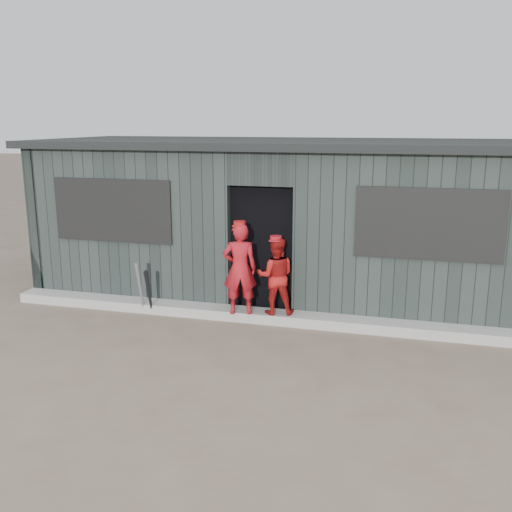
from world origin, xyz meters
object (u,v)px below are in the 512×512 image
(bat_mid, at_px, (141,291))
(player_grey_back, at_px, (305,277))
(dugout, at_px, (281,218))
(player_red_left, at_px, (240,269))
(player_red_right, at_px, (276,276))
(bat_left, at_px, (140,288))
(bat_right, at_px, (149,293))

(bat_mid, relative_size, player_grey_back, 0.62)
(player_grey_back, xyz_separation_m, dugout, (-0.63, 1.09, 0.72))
(player_red_left, relative_size, dugout, 0.16)
(player_grey_back, bearing_deg, bat_mid, 21.68)
(player_red_left, height_order, player_red_right, player_red_left)
(bat_mid, xyz_separation_m, player_red_right, (2.14, 0.08, 0.37))
(bat_mid, bearing_deg, bat_left, -65.42)
(bat_mid, bearing_deg, player_red_left, -2.21)
(player_red_left, bearing_deg, bat_mid, -18.79)
(player_grey_back, distance_m, dugout, 1.45)
(bat_right, bearing_deg, player_grey_back, 20.39)
(bat_right, bearing_deg, bat_left, 176.62)
(bat_mid, xyz_separation_m, player_red_left, (1.63, -0.06, 0.48))
(bat_left, distance_m, player_grey_back, 2.55)
(bat_left, relative_size, player_red_left, 0.64)
(player_grey_back, bearing_deg, bat_right, 26.11)
(bat_left, xyz_separation_m, bat_right, (0.14, -0.01, -0.06))
(bat_left, xyz_separation_m, bat_mid, (-0.06, 0.13, -0.08))
(bat_mid, relative_size, player_red_right, 0.62)
(bat_left, bearing_deg, player_red_left, 2.33)
(player_red_right, relative_size, dugout, 0.14)
(bat_left, relative_size, dugout, 0.10)
(bat_right, xyz_separation_m, player_grey_back, (2.26, 0.84, 0.19))
(bat_left, relative_size, player_grey_back, 0.77)
(player_grey_back, bearing_deg, player_red_right, 68.29)
(bat_mid, bearing_deg, dugout, 44.30)
(bat_left, xyz_separation_m, dugout, (1.78, 1.92, 0.86))
(bat_left, distance_m, player_red_right, 2.11)
(bat_mid, height_order, dugout, dugout)
(player_red_left, xyz_separation_m, player_red_right, (0.50, 0.14, -0.11))
(dugout, bearing_deg, player_red_right, -80.06)
(player_red_right, bearing_deg, bat_left, -7.09)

